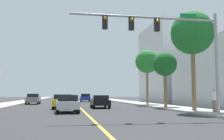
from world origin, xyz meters
name	(u,v)px	position (x,y,z in m)	size (l,w,h in m)	color
ground	(75,103)	(0.00, 42.00, 0.00)	(192.00, 192.00, 0.00)	#2D2D30
sidewalk_left	(18,102)	(-9.54, 42.00, 0.07)	(3.59, 168.00, 0.15)	#9E9B93
sidewalk_right	(128,102)	(9.54, 42.00, 0.07)	(3.59, 168.00, 0.15)	#9E9B93
lane_marking_center	(75,103)	(0.00, 42.00, 0.00)	(0.16, 144.00, 0.01)	yellow
building_right_far	(177,64)	(19.15, 41.59, 7.08)	(11.15, 14.09, 14.15)	silver
traffic_signal_mast	(170,37)	(4.98, 10.76, 5.08)	(9.65, 0.36, 6.67)	gray
palm_near	(192,33)	(8.90, 15.46, 6.58)	(3.63, 3.63, 8.30)	brown
palm_mid	(165,65)	(9.07, 22.26, 4.67)	(2.62, 2.62, 5.91)	brown
palm_far	(147,62)	(9.20, 29.07, 5.83)	(3.15, 3.15, 7.30)	brown
car_gray	(33,99)	(-6.26, 35.32, 0.79)	(1.84, 4.25, 1.53)	slate
car_black	(100,101)	(2.06, 23.25, 0.72)	(1.89, 4.42, 1.36)	black
car_silver	(67,103)	(-1.44, 16.80, 0.74)	(1.91, 4.07, 1.41)	#BCBCC1
car_red	(65,99)	(-1.74, 36.45, 0.72)	(1.94, 3.93, 1.36)	red
car_blue	(85,98)	(2.13, 46.03, 0.78)	(2.03, 4.06, 1.54)	#1E389E
car_yellow	(63,101)	(-1.84, 22.34, 0.75)	(1.99, 4.08, 1.45)	gold
pedestrian	(215,100)	(9.69, 13.73, 1.04)	(0.38, 0.38, 1.78)	#726651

